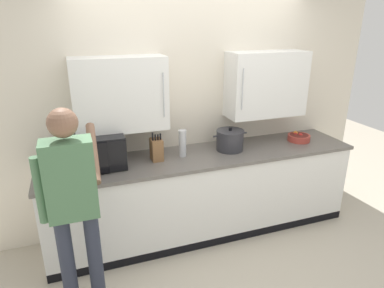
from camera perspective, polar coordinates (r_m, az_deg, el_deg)
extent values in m
plane|color=#B7AD99|center=(3.36, 7.70, -21.85)|extent=(9.77, 9.77, 0.00)
cube|color=beige|center=(3.75, -0.08, 7.05)|extent=(4.32, 0.10, 2.77)
cube|color=white|center=(3.33, -11.97, 8.13)|extent=(0.88, 0.32, 0.70)
cylinder|color=#B7BABF|center=(3.23, -4.77, 8.15)|extent=(0.01, 0.01, 0.42)
cube|color=white|center=(3.87, 12.33, 9.76)|extent=(0.88, 0.32, 0.70)
cylinder|color=#B7BABF|center=(3.53, 8.48, 9.03)|extent=(0.01, 0.01, 0.42)
cube|color=white|center=(3.75, 1.92, -8.48)|extent=(3.26, 0.65, 0.88)
cube|color=#605B56|center=(3.55, 2.01, -1.99)|extent=(3.30, 0.69, 0.03)
cube|color=black|center=(3.73, 3.64, -15.95)|extent=(3.26, 0.04, 0.09)
cube|color=black|center=(3.32, -16.47, -1.22)|extent=(0.60, 0.38, 0.32)
cube|color=beige|center=(3.31, -17.90, -1.45)|extent=(0.39, 0.32, 0.26)
cube|color=black|center=(3.15, -12.33, -1.98)|extent=(0.17, 0.01, 0.29)
cube|color=black|center=(3.13, -17.73, -2.64)|extent=(0.43, 0.04, 0.29)
cylinder|color=#2D2D33|center=(3.66, 6.36, 0.53)|extent=(0.29, 0.29, 0.20)
cylinder|color=#2D2D33|center=(3.62, 6.43, 2.15)|extent=(0.30, 0.30, 0.02)
cylinder|color=black|center=(3.61, 6.44, 2.50)|extent=(0.04, 0.04, 0.03)
cylinder|color=#2D2D33|center=(3.57, 3.95, 1.29)|extent=(0.05, 0.02, 0.02)
cylinder|color=#2D2D33|center=(3.71, 8.77, 1.85)|extent=(0.05, 0.02, 0.02)
cube|color=brown|center=(3.39, -5.96, -0.94)|extent=(0.11, 0.15, 0.21)
cylinder|color=black|center=(3.31, -6.61, 1.25)|extent=(0.02, 0.02, 0.08)
cylinder|color=black|center=(3.32, -6.17, 1.12)|extent=(0.02, 0.02, 0.06)
cylinder|color=black|center=(3.33, -5.74, 1.13)|extent=(0.02, 0.02, 0.06)
cylinder|color=black|center=(3.33, -5.31, 1.23)|extent=(0.02, 0.02, 0.06)
cylinder|color=#B7BABF|center=(3.46, -1.61, -0.11)|extent=(0.08, 0.08, 0.25)
cylinder|color=#B7BABF|center=(3.41, -1.63, 2.08)|extent=(0.08, 0.08, 0.03)
cylinder|color=#AD3D33|center=(4.12, 17.46, 1.00)|extent=(0.25, 0.25, 0.07)
cylinder|color=#561E19|center=(4.11, 17.48, 1.19)|extent=(0.21, 0.21, 0.04)
sphere|color=orange|center=(4.15, 16.96, 1.71)|extent=(0.06, 0.06, 0.06)
sphere|color=red|center=(4.14, 16.95, 1.61)|extent=(0.04, 0.04, 0.04)
sphere|color=red|center=(4.12, 17.74, 1.43)|extent=(0.05, 0.05, 0.05)
cylinder|color=#282D3D|center=(2.90, -20.00, -19.22)|extent=(0.11, 0.11, 0.92)
cylinder|color=#282D3D|center=(2.89, -15.84, -18.77)|extent=(0.11, 0.11, 0.92)
cube|color=#47704C|center=(2.50, -19.74, -5.59)|extent=(0.34, 0.20, 0.57)
sphere|color=brown|center=(2.36, -20.89, 3.32)|extent=(0.20, 0.20, 0.20)
cylinder|color=brown|center=(2.70, -16.27, -1.35)|extent=(0.09, 0.53, 0.34)
cylinder|color=#47704C|center=(2.54, -24.13, -7.11)|extent=(0.07, 0.07, 0.49)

